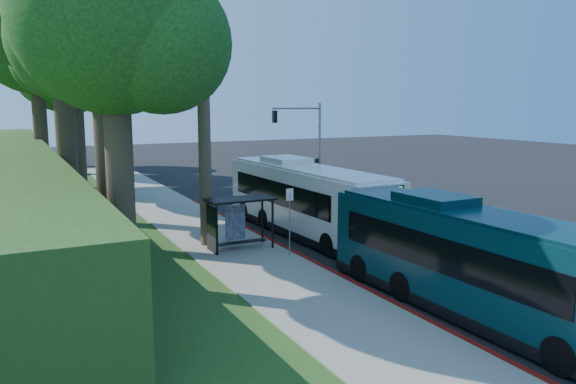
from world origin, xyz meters
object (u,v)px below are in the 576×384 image
teal_bus (475,261)px  pickup (284,193)px  white_bus (305,198)px  bus_shelter (234,214)px

teal_bus → pickup: bearing=78.9°
pickup → white_bus: bearing=-110.0°
bus_shelter → teal_bus: 11.95m
white_bus → pickup: bearing=68.7°
bus_shelter → pickup: 13.12m
white_bus → pickup: (3.17, 8.93, -1.21)m
bus_shelter → pickup: size_ratio=0.60×
white_bus → teal_bus: 12.79m
pickup → bus_shelter: bearing=-127.2°
bus_shelter → teal_bus: (4.11, -11.22, 0.05)m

